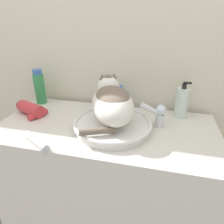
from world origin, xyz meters
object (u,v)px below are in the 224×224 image
at_px(soap_pump_bottle, 182,103).
at_px(spray_bottle_trigger, 116,98).
at_px(cream_tube, 36,141).
at_px(shampoo_bottle_tall, 40,87).
at_px(faucet, 158,114).
at_px(hair_dryer, 31,109).
at_px(cat, 112,101).

bearing_deg(soap_pump_bottle, spray_bottle_trigger, 180.00).
height_order(spray_bottle_trigger, cream_tube, spray_bottle_trigger).
xyz_separation_m(spray_bottle_trigger, shampoo_bottle_tall, (-0.48, -0.00, 0.02)).
distance_m(faucet, shampoo_bottle_tall, 0.73).
bearing_deg(faucet, cream_tube, 8.86).
xyz_separation_m(spray_bottle_trigger, hair_dryer, (-0.44, -0.17, -0.05)).
height_order(shampoo_bottle_tall, hair_dryer, shampoo_bottle_tall).
bearing_deg(cat, hair_dryer, 61.71).
relative_size(faucet, soap_pump_bottle, 0.67).
bearing_deg(cat, soap_pump_bottle, -82.28).
height_order(soap_pump_bottle, cream_tube, soap_pump_bottle).
height_order(cat, spray_bottle_trigger, cat).
relative_size(faucet, spray_bottle_trigger, 0.78).
bearing_deg(cream_tube, soap_pump_bottle, 34.27).
distance_m(soap_pump_bottle, shampoo_bottle_tall, 0.83).
relative_size(cat, faucet, 2.69).
relative_size(soap_pump_bottle, shampoo_bottle_tall, 0.93).
relative_size(faucet, cream_tube, 0.81).
distance_m(cat, soap_pump_bottle, 0.39).
distance_m(shampoo_bottle_tall, cream_tube, 0.48).
distance_m(spray_bottle_trigger, hair_dryer, 0.47).
relative_size(cream_tube, hair_dryer, 0.86).
xyz_separation_m(cat, spray_bottle_trigger, (-0.02, 0.20, -0.06)).
height_order(cat, faucet, cat).
relative_size(shampoo_bottle_tall, hair_dryer, 1.11).
xyz_separation_m(cream_tube, hair_dryer, (-0.19, 0.25, 0.02)).
relative_size(soap_pump_bottle, spray_bottle_trigger, 1.16).
distance_m(cat, cream_tube, 0.37).
bearing_deg(hair_dryer, cat, -163.72).
xyz_separation_m(faucet, spray_bottle_trigger, (-0.24, 0.14, 0.01)).
xyz_separation_m(soap_pump_bottle, shampoo_bottle_tall, (-0.83, -0.00, 0.02)).
bearing_deg(faucet, spray_bottle_trigger, -50.34).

